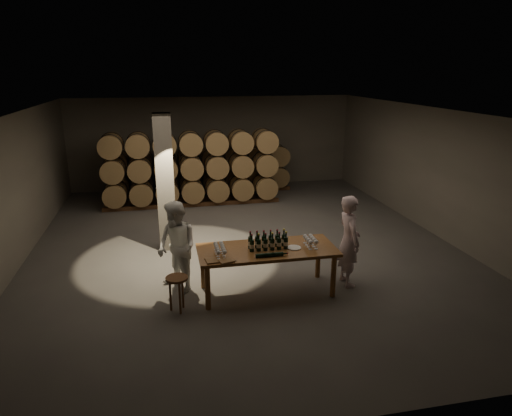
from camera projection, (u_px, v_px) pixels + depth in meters
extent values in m
plane|color=#54514F|center=(244.00, 245.00, 11.17)|extent=(12.00, 12.00, 0.00)
plane|color=#605E59|center=(243.00, 112.00, 10.23)|extent=(12.00, 12.00, 0.00)
plane|color=#6A655B|center=(213.00, 142.00, 16.32)|extent=(10.00, 0.00, 10.00)
plane|color=#6A655B|center=(339.00, 307.00, 5.09)|extent=(10.00, 0.00, 10.00)
plane|color=#6A655B|center=(13.00, 193.00, 9.73)|extent=(0.00, 12.00, 12.00)
plane|color=#6A655B|center=(435.00, 172.00, 11.68)|extent=(0.00, 12.00, 12.00)
cube|color=gray|center=(165.00, 183.00, 10.54)|extent=(0.40, 0.40, 3.20)
cylinder|color=brown|center=(208.00, 288.00, 8.08)|extent=(0.10, 0.10, 0.84)
cylinder|color=brown|center=(333.00, 276.00, 8.54)|extent=(0.10, 0.10, 0.84)
cylinder|color=brown|center=(203.00, 268.00, 8.88)|extent=(0.10, 0.10, 0.84)
cylinder|color=brown|center=(318.00, 258.00, 9.34)|extent=(0.10, 0.10, 0.84)
cube|color=brown|center=(267.00, 250.00, 8.58)|extent=(2.60, 1.10, 0.06)
cube|color=brown|center=(202.00, 193.00, 15.63)|extent=(6.26, 0.10, 0.12)
cube|color=brown|center=(200.00, 188.00, 16.19)|extent=(6.26, 0.10, 0.12)
cylinder|color=#A67F4B|center=(119.00, 183.00, 15.26)|extent=(0.70, 0.95, 0.70)
cylinder|color=black|center=(118.00, 185.00, 15.01)|extent=(0.73, 0.04, 0.73)
cylinder|color=black|center=(120.00, 181.00, 15.50)|extent=(0.73, 0.04, 0.73)
cylinder|color=#A67F4B|center=(143.00, 182.00, 15.41)|extent=(0.70, 0.95, 0.70)
cylinder|color=black|center=(143.00, 183.00, 15.17)|extent=(0.73, 0.04, 0.73)
cylinder|color=black|center=(143.00, 180.00, 15.65)|extent=(0.73, 0.04, 0.73)
cylinder|color=#A67F4B|center=(166.00, 181.00, 15.56)|extent=(0.70, 0.95, 0.70)
cylinder|color=black|center=(166.00, 182.00, 15.32)|extent=(0.73, 0.04, 0.73)
cylinder|color=black|center=(166.00, 179.00, 15.81)|extent=(0.73, 0.04, 0.73)
cylinder|color=#A67F4B|center=(189.00, 179.00, 15.71)|extent=(0.70, 0.95, 0.70)
cylinder|color=black|center=(190.00, 181.00, 15.47)|extent=(0.73, 0.04, 0.73)
cylinder|color=black|center=(189.00, 178.00, 15.96)|extent=(0.73, 0.04, 0.73)
cylinder|color=#A67F4B|center=(212.00, 178.00, 15.87)|extent=(0.70, 0.95, 0.70)
cylinder|color=black|center=(213.00, 180.00, 15.62)|extent=(0.73, 0.04, 0.73)
cylinder|color=black|center=(211.00, 177.00, 16.11)|extent=(0.73, 0.04, 0.73)
cylinder|color=#A67F4B|center=(234.00, 177.00, 16.02)|extent=(0.70, 0.95, 0.70)
cylinder|color=black|center=(235.00, 179.00, 15.78)|extent=(0.73, 0.04, 0.73)
cylinder|color=black|center=(233.00, 176.00, 16.26)|extent=(0.73, 0.04, 0.73)
cylinder|color=#A67F4B|center=(256.00, 176.00, 16.17)|extent=(0.70, 0.95, 0.70)
cylinder|color=black|center=(257.00, 178.00, 15.93)|extent=(0.73, 0.04, 0.73)
cylinder|color=black|center=(254.00, 175.00, 16.41)|extent=(0.73, 0.04, 0.73)
cylinder|color=#A67F4B|center=(277.00, 175.00, 16.32)|extent=(0.70, 0.95, 0.70)
cylinder|color=black|center=(279.00, 177.00, 16.08)|extent=(0.73, 0.04, 0.73)
cylinder|color=black|center=(275.00, 174.00, 16.57)|extent=(0.73, 0.04, 0.73)
cylinder|color=#A67F4B|center=(117.00, 161.00, 15.04)|extent=(0.70, 0.95, 0.70)
cylinder|color=black|center=(116.00, 163.00, 14.80)|extent=(0.73, 0.04, 0.73)
cylinder|color=black|center=(118.00, 160.00, 15.28)|extent=(0.73, 0.04, 0.73)
cylinder|color=#A67F4B|center=(141.00, 160.00, 15.19)|extent=(0.70, 0.95, 0.70)
cylinder|color=black|center=(141.00, 162.00, 14.95)|extent=(0.73, 0.04, 0.73)
cylinder|color=black|center=(142.00, 159.00, 15.44)|extent=(0.73, 0.04, 0.73)
cylinder|color=#A67F4B|center=(165.00, 159.00, 15.34)|extent=(0.70, 0.95, 0.70)
cylinder|color=black|center=(165.00, 161.00, 15.10)|extent=(0.73, 0.04, 0.73)
cylinder|color=black|center=(165.00, 158.00, 15.59)|extent=(0.73, 0.04, 0.73)
cylinder|color=#A67F4B|center=(188.00, 158.00, 15.50)|extent=(0.70, 0.95, 0.70)
cylinder|color=black|center=(189.00, 160.00, 15.25)|extent=(0.73, 0.04, 0.73)
cylinder|color=black|center=(188.00, 157.00, 15.74)|extent=(0.73, 0.04, 0.73)
cylinder|color=#A67F4B|center=(211.00, 157.00, 15.65)|extent=(0.70, 0.95, 0.70)
cylinder|color=black|center=(212.00, 159.00, 15.41)|extent=(0.73, 0.04, 0.73)
cylinder|color=black|center=(210.00, 156.00, 15.89)|extent=(0.73, 0.04, 0.73)
cylinder|color=#A67F4B|center=(234.00, 157.00, 15.80)|extent=(0.70, 0.95, 0.70)
cylinder|color=black|center=(235.00, 158.00, 15.56)|extent=(0.73, 0.04, 0.73)
cylinder|color=black|center=(232.00, 155.00, 16.04)|extent=(0.73, 0.04, 0.73)
cylinder|color=#A67F4B|center=(256.00, 156.00, 15.95)|extent=(0.70, 0.95, 0.70)
cylinder|color=black|center=(257.00, 157.00, 15.71)|extent=(0.73, 0.04, 0.73)
cylinder|color=black|center=(254.00, 154.00, 16.20)|extent=(0.73, 0.04, 0.73)
cylinder|color=#A67F4B|center=(277.00, 155.00, 16.11)|extent=(0.70, 0.95, 0.70)
cylinder|color=black|center=(279.00, 156.00, 15.86)|extent=(0.73, 0.04, 0.73)
cylinder|color=black|center=(275.00, 154.00, 16.35)|extent=(0.73, 0.04, 0.73)
cube|color=brown|center=(194.00, 205.00, 14.24)|extent=(5.48, 0.10, 0.12)
cube|color=brown|center=(192.00, 199.00, 14.81)|extent=(5.48, 0.10, 0.12)
cylinder|color=#A67F4B|center=(115.00, 194.00, 13.95)|extent=(0.70, 0.95, 0.70)
cylinder|color=black|center=(115.00, 196.00, 13.70)|extent=(0.73, 0.04, 0.73)
cylinder|color=black|center=(116.00, 191.00, 14.19)|extent=(0.73, 0.04, 0.73)
cylinder|color=#A67F4B|center=(142.00, 192.00, 14.10)|extent=(0.70, 0.95, 0.70)
cylinder|color=black|center=(141.00, 194.00, 13.86)|extent=(0.73, 0.04, 0.73)
cylinder|color=black|center=(142.00, 190.00, 14.34)|extent=(0.73, 0.04, 0.73)
cylinder|color=#A67F4B|center=(167.00, 191.00, 14.25)|extent=(0.70, 0.95, 0.70)
cylinder|color=black|center=(167.00, 193.00, 14.01)|extent=(0.73, 0.04, 0.73)
cylinder|color=black|center=(167.00, 189.00, 14.50)|extent=(0.73, 0.04, 0.73)
cylinder|color=#A67F4B|center=(192.00, 190.00, 14.40)|extent=(0.70, 0.95, 0.70)
cylinder|color=black|center=(193.00, 192.00, 14.16)|extent=(0.73, 0.04, 0.73)
cylinder|color=black|center=(192.00, 188.00, 14.65)|extent=(0.73, 0.04, 0.73)
cylinder|color=#A67F4B|center=(217.00, 188.00, 14.56)|extent=(0.70, 0.95, 0.70)
cylinder|color=black|center=(218.00, 190.00, 14.31)|extent=(0.73, 0.04, 0.73)
cylinder|color=black|center=(216.00, 186.00, 14.80)|extent=(0.73, 0.04, 0.73)
cylinder|color=#A67F4B|center=(241.00, 187.00, 14.71)|extent=(0.70, 0.95, 0.70)
cylinder|color=black|center=(242.00, 189.00, 14.47)|extent=(0.73, 0.04, 0.73)
cylinder|color=black|center=(239.00, 185.00, 14.95)|extent=(0.73, 0.04, 0.73)
cylinder|color=#A67F4B|center=(264.00, 186.00, 14.86)|extent=(0.70, 0.95, 0.70)
cylinder|color=black|center=(266.00, 188.00, 14.62)|extent=(0.73, 0.04, 0.73)
cylinder|color=black|center=(263.00, 184.00, 15.10)|extent=(0.73, 0.04, 0.73)
cylinder|color=#A67F4B|center=(113.00, 170.00, 13.73)|extent=(0.70, 0.95, 0.70)
cylinder|color=black|center=(112.00, 172.00, 13.49)|extent=(0.73, 0.04, 0.73)
cylinder|color=black|center=(114.00, 168.00, 13.97)|extent=(0.73, 0.04, 0.73)
cylinder|color=#A67F4B|center=(140.00, 169.00, 13.88)|extent=(0.70, 0.95, 0.70)
cylinder|color=black|center=(140.00, 171.00, 13.64)|extent=(0.73, 0.04, 0.73)
cylinder|color=black|center=(140.00, 167.00, 14.13)|extent=(0.73, 0.04, 0.73)
cylinder|color=#A67F4B|center=(166.00, 168.00, 14.03)|extent=(0.70, 0.95, 0.70)
cylinder|color=black|center=(166.00, 169.00, 13.79)|extent=(0.73, 0.04, 0.73)
cylinder|color=black|center=(166.00, 166.00, 14.28)|extent=(0.73, 0.04, 0.73)
cylinder|color=#A67F4B|center=(191.00, 167.00, 14.19)|extent=(0.70, 0.95, 0.70)
cylinder|color=black|center=(192.00, 168.00, 13.94)|extent=(0.73, 0.04, 0.73)
cylinder|color=black|center=(191.00, 165.00, 14.43)|extent=(0.73, 0.04, 0.73)
cylinder|color=#A67F4B|center=(216.00, 166.00, 14.34)|extent=(0.70, 0.95, 0.70)
cylinder|color=black|center=(217.00, 167.00, 14.10)|extent=(0.73, 0.04, 0.73)
cylinder|color=black|center=(215.00, 164.00, 14.58)|extent=(0.73, 0.04, 0.73)
cylinder|color=#A67F4B|center=(241.00, 165.00, 14.49)|extent=(0.70, 0.95, 0.70)
cylinder|color=black|center=(242.00, 166.00, 14.25)|extent=(0.73, 0.04, 0.73)
cylinder|color=black|center=(239.00, 163.00, 14.73)|extent=(0.73, 0.04, 0.73)
cylinder|color=#A67F4B|center=(265.00, 164.00, 14.64)|extent=(0.70, 0.95, 0.70)
cylinder|color=black|center=(266.00, 165.00, 14.40)|extent=(0.73, 0.04, 0.73)
cylinder|color=black|center=(263.00, 162.00, 14.89)|extent=(0.73, 0.04, 0.73)
cylinder|color=#A67F4B|center=(111.00, 145.00, 13.51)|extent=(0.70, 0.95, 0.70)
cylinder|color=black|center=(110.00, 147.00, 13.27)|extent=(0.73, 0.04, 0.73)
cylinder|color=black|center=(112.00, 144.00, 13.76)|extent=(0.73, 0.04, 0.73)
cylinder|color=#A67F4B|center=(138.00, 145.00, 13.66)|extent=(0.70, 0.95, 0.70)
cylinder|color=black|center=(138.00, 146.00, 13.42)|extent=(0.73, 0.04, 0.73)
cylinder|color=black|center=(138.00, 143.00, 13.91)|extent=(0.73, 0.04, 0.73)
cylinder|color=#A67F4B|center=(164.00, 144.00, 13.82)|extent=(0.70, 0.95, 0.70)
cylinder|color=black|center=(165.00, 145.00, 13.57)|extent=(0.73, 0.04, 0.73)
cylinder|color=black|center=(164.00, 142.00, 14.06)|extent=(0.73, 0.04, 0.73)
cylinder|color=#A67F4B|center=(190.00, 143.00, 13.97)|extent=(0.70, 0.95, 0.70)
cylinder|color=black|center=(191.00, 144.00, 13.73)|extent=(0.73, 0.04, 0.73)
cylinder|color=black|center=(190.00, 142.00, 14.21)|extent=(0.73, 0.04, 0.73)
cylinder|color=#A67F4B|center=(216.00, 142.00, 14.12)|extent=(0.70, 0.95, 0.70)
cylinder|color=black|center=(217.00, 143.00, 13.88)|extent=(0.73, 0.04, 0.73)
cylinder|color=black|center=(215.00, 141.00, 14.36)|extent=(0.73, 0.04, 0.73)
cylinder|color=#A67F4B|center=(240.00, 141.00, 14.27)|extent=(0.70, 0.95, 0.70)
cylinder|color=black|center=(242.00, 143.00, 14.03)|extent=(0.73, 0.04, 0.73)
cylinder|color=black|center=(239.00, 140.00, 14.52)|extent=(0.73, 0.04, 0.73)
cylinder|color=#A67F4B|center=(265.00, 141.00, 14.43)|extent=(0.70, 0.95, 0.70)
cylinder|color=black|center=(266.00, 142.00, 14.18)|extent=(0.73, 0.04, 0.73)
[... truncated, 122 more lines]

